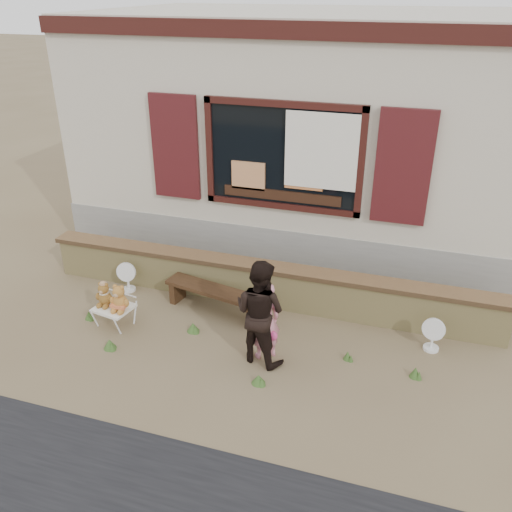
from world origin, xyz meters
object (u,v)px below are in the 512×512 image
(bench, at_px, (214,295))
(folding_chair, at_px, (114,309))
(child, at_px, (265,320))
(adult, at_px, (260,312))
(teddy_bear_right, at_px, (120,297))
(teddy_bear_left, at_px, (104,293))

(bench, bearing_deg, folding_chair, -136.84)
(bench, relative_size, child, 1.42)
(adult, bearing_deg, folding_chair, 13.58)
(teddy_bear_right, bearing_deg, folding_chair, -180.00)
(folding_chair, bearing_deg, adult, 7.23)
(bench, xyz_separation_m, child, (1.03, -0.81, 0.27))
(folding_chair, relative_size, adult, 0.39)
(teddy_bear_right, relative_size, child, 0.36)
(bench, distance_m, teddy_bear_right, 1.37)
(folding_chair, xyz_separation_m, teddy_bear_left, (-0.14, 0.02, 0.21))
(teddy_bear_left, distance_m, child, 2.41)
(bench, height_order, folding_chair, bench)
(teddy_bear_left, height_order, child, child)
(bench, bearing_deg, adult, -30.15)
(bench, bearing_deg, teddy_bear_left, -140.26)
(folding_chair, distance_m, teddy_bear_right, 0.27)
(teddy_bear_left, bearing_deg, child, 8.44)
(teddy_bear_left, xyz_separation_m, adult, (2.36, -0.13, 0.23))
(teddy_bear_left, height_order, adult, adult)
(child, bearing_deg, teddy_bear_right, -37.89)
(teddy_bear_left, bearing_deg, teddy_bear_right, -0.00)
(bench, height_order, adult, adult)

